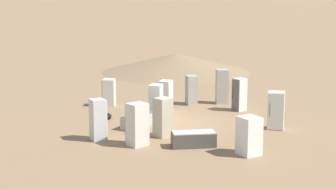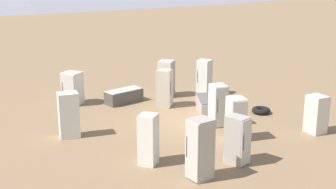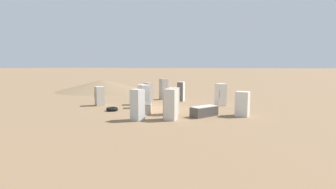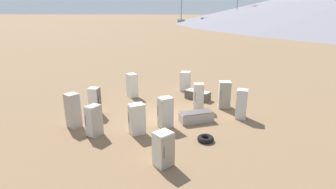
{
  "view_description": "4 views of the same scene",
  "coord_description": "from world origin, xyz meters",
  "px_view_note": "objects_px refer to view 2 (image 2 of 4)",
  "views": [
    {
      "loc": [
        20.99,
        -16.09,
        6.65
      ],
      "look_at": [
        1.21,
        -1.33,
        1.79
      ],
      "focal_mm": 60.0,
      "sensor_mm": 36.0,
      "label": 1
    },
    {
      "loc": [
        -5.72,
        17.9,
        6.46
      ],
      "look_at": [
        0.68,
        0.01,
        1.14
      ],
      "focal_mm": 50.0,
      "sensor_mm": 36.0,
      "label": 2
    },
    {
      "loc": [
        7.73,
        -17.57,
        3.11
      ],
      "look_at": [
        -0.05,
        1.01,
        0.95
      ],
      "focal_mm": 28.0,
      "sensor_mm": 36.0,
      "label": 3
    },
    {
      "loc": [
        -14.85,
        -1.94,
        6.2
      ],
      "look_at": [
        1.15,
        0.11,
        1.06
      ],
      "focal_mm": 28.0,
      "sensor_mm": 36.0,
      "label": 4
    }
  ],
  "objects_px": {
    "discarded_fridge_6": "(167,79)",
    "discarded_fridge_9": "(148,139)",
    "discarded_fridge_10": "(200,149)",
    "scrap_tire": "(261,110)",
    "discarded_fridge_0": "(207,105)",
    "discarded_fridge_7": "(237,140)",
    "discarded_fridge_8": "(316,114)",
    "discarded_fridge_4": "(218,105)",
    "discarded_fridge_11": "(204,77)",
    "discarded_fridge_12": "(236,119)",
    "discarded_fridge_1": "(69,115)",
    "discarded_fridge_2": "(124,96)",
    "discarded_fridge_5": "(165,88)",
    "discarded_fridge_3": "(72,88)"
  },
  "relations": [
    {
      "from": "discarded_fridge_12",
      "to": "discarded_fridge_8",
      "type": "bearing_deg",
      "value": 179.13
    },
    {
      "from": "discarded_fridge_0",
      "to": "discarded_fridge_1",
      "type": "distance_m",
      "value": 6.47
    },
    {
      "from": "discarded_fridge_4",
      "to": "discarded_fridge_7",
      "type": "distance_m",
      "value": 3.83
    },
    {
      "from": "discarded_fridge_8",
      "to": "discarded_fridge_10",
      "type": "height_order",
      "value": "discarded_fridge_10"
    },
    {
      "from": "discarded_fridge_0",
      "to": "discarded_fridge_11",
      "type": "relative_size",
      "value": 1.16
    },
    {
      "from": "discarded_fridge_3",
      "to": "discarded_fridge_8",
      "type": "height_order",
      "value": "discarded_fridge_3"
    },
    {
      "from": "discarded_fridge_3",
      "to": "discarded_fridge_11",
      "type": "height_order",
      "value": "discarded_fridge_11"
    },
    {
      "from": "discarded_fridge_2",
      "to": "discarded_fridge_5",
      "type": "distance_m",
      "value": 2.13
    },
    {
      "from": "discarded_fridge_7",
      "to": "discarded_fridge_8",
      "type": "relative_size",
      "value": 1.08
    },
    {
      "from": "discarded_fridge_9",
      "to": "discarded_fridge_11",
      "type": "height_order",
      "value": "discarded_fridge_11"
    },
    {
      "from": "discarded_fridge_0",
      "to": "discarded_fridge_5",
      "type": "xyz_separation_m",
      "value": [
        2.07,
        -0.08,
        0.56
      ]
    },
    {
      "from": "discarded_fridge_2",
      "to": "discarded_fridge_3",
      "type": "relative_size",
      "value": 1.26
    },
    {
      "from": "discarded_fridge_0",
      "to": "discarded_fridge_12",
      "type": "distance_m",
      "value": 3.67
    },
    {
      "from": "discarded_fridge_12",
      "to": "scrap_tire",
      "type": "bearing_deg",
      "value": -130.26
    },
    {
      "from": "discarded_fridge_6",
      "to": "discarded_fridge_0",
      "type": "bearing_deg",
      "value": 51.89
    },
    {
      "from": "discarded_fridge_7",
      "to": "scrap_tire",
      "type": "distance_m",
      "value": 5.78
    },
    {
      "from": "discarded_fridge_4",
      "to": "discarded_fridge_9",
      "type": "relative_size",
      "value": 0.99
    },
    {
      "from": "discarded_fridge_0",
      "to": "scrap_tire",
      "type": "relative_size",
      "value": 2.53
    },
    {
      "from": "scrap_tire",
      "to": "discarded_fridge_7",
      "type": "bearing_deg",
      "value": 90.68
    },
    {
      "from": "discarded_fridge_0",
      "to": "discarded_fridge_9",
      "type": "relative_size",
      "value": 1.21
    },
    {
      "from": "discarded_fridge_1",
      "to": "discarded_fridge_6",
      "type": "height_order",
      "value": "discarded_fridge_6"
    },
    {
      "from": "discarded_fridge_6",
      "to": "discarded_fridge_8",
      "type": "distance_m",
      "value": 7.96
    },
    {
      "from": "discarded_fridge_0",
      "to": "discarded_fridge_10",
      "type": "bearing_deg",
      "value": 79.07
    },
    {
      "from": "discarded_fridge_3",
      "to": "scrap_tire",
      "type": "relative_size",
      "value": 1.87
    },
    {
      "from": "discarded_fridge_4",
      "to": "discarded_fridge_3",
      "type": "bearing_deg",
      "value": -43.75
    },
    {
      "from": "discarded_fridge_5",
      "to": "discarded_fridge_7",
      "type": "height_order",
      "value": "discarded_fridge_5"
    },
    {
      "from": "discarded_fridge_12",
      "to": "scrap_tire",
      "type": "height_order",
      "value": "discarded_fridge_12"
    },
    {
      "from": "discarded_fridge_5",
      "to": "scrap_tire",
      "type": "height_order",
      "value": "discarded_fridge_5"
    },
    {
      "from": "discarded_fridge_11",
      "to": "scrap_tire",
      "type": "xyz_separation_m",
      "value": [
        -3.24,
        2.12,
        -0.78
      ]
    },
    {
      "from": "discarded_fridge_1",
      "to": "discarded_fridge_5",
      "type": "xyz_separation_m",
      "value": [
        -2.09,
        -5.0,
        -0.01
      ]
    },
    {
      "from": "discarded_fridge_12",
      "to": "discarded_fridge_7",
      "type": "bearing_deg",
      "value": 69.19
    },
    {
      "from": "discarded_fridge_1",
      "to": "discarded_fridge_9",
      "type": "relative_size",
      "value": 1.02
    },
    {
      "from": "discarded_fridge_4",
      "to": "discarded_fridge_7",
      "type": "xyz_separation_m",
      "value": [
        -1.51,
        3.52,
        -0.04
      ]
    },
    {
      "from": "discarded_fridge_3",
      "to": "discarded_fridge_4",
      "type": "height_order",
      "value": "discarded_fridge_4"
    },
    {
      "from": "discarded_fridge_5",
      "to": "discarded_fridge_12",
      "type": "height_order",
      "value": "discarded_fridge_5"
    },
    {
      "from": "discarded_fridge_8",
      "to": "discarded_fridge_11",
      "type": "relative_size",
      "value": 0.84
    },
    {
      "from": "discarded_fridge_8",
      "to": "discarded_fridge_12",
      "type": "distance_m",
      "value": 3.36
    },
    {
      "from": "discarded_fridge_7",
      "to": "discarded_fridge_9",
      "type": "height_order",
      "value": "discarded_fridge_9"
    },
    {
      "from": "discarded_fridge_7",
      "to": "discarded_fridge_11",
      "type": "height_order",
      "value": "discarded_fridge_11"
    },
    {
      "from": "discarded_fridge_4",
      "to": "scrap_tire",
      "type": "distance_m",
      "value": 2.75
    },
    {
      "from": "discarded_fridge_6",
      "to": "discarded_fridge_9",
      "type": "xyz_separation_m",
      "value": [
        -2.27,
        8.05,
        -0.04
      ]
    },
    {
      "from": "discarded_fridge_3",
      "to": "discarded_fridge_8",
      "type": "relative_size",
      "value": 1.02
    },
    {
      "from": "discarded_fridge_1",
      "to": "discarded_fridge_8",
      "type": "xyz_separation_m",
      "value": [
        -8.94,
        -3.68,
        -0.12
      ]
    },
    {
      "from": "discarded_fridge_8",
      "to": "discarded_fridge_4",
      "type": "bearing_deg",
      "value": -131.76
    },
    {
      "from": "discarded_fridge_2",
      "to": "discarded_fridge_5",
      "type": "relative_size",
      "value": 1.12
    },
    {
      "from": "discarded_fridge_2",
      "to": "discarded_fridge_7",
      "type": "xyz_separation_m",
      "value": [
        -6.57,
        5.21,
        0.5
      ]
    },
    {
      "from": "discarded_fridge_7",
      "to": "discarded_fridge_11",
      "type": "xyz_separation_m",
      "value": [
        3.31,
        -7.87,
        0.08
      ]
    },
    {
      "from": "discarded_fridge_10",
      "to": "scrap_tire",
      "type": "xyz_separation_m",
      "value": [
        -0.78,
        -7.29,
        -0.85
      ]
    },
    {
      "from": "discarded_fridge_9",
      "to": "discarded_fridge_0",
      "type": "bearing_deg",
      "value": 86.48
    },
    {
      "from": "discarded_fridge_1",
      "to": "discarded_fridge_2",
      "type": "bearing_deg",
      "value": 50.18
    }
  ]
}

